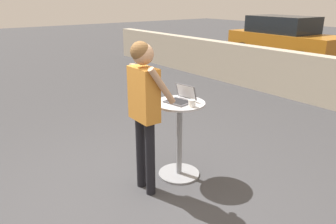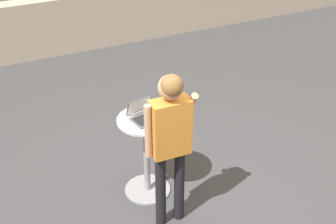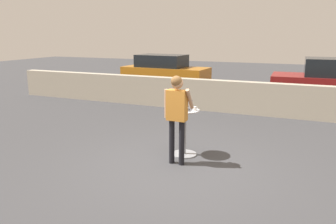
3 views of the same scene
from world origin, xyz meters
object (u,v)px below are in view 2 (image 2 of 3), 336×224
(laptop, at_px, (144,115))
(standing_person, at_px, (170,133))
(cafe_table, at_px, (147,152))
(coffee_mug, at_px, (164,111))

(laptop, relative_size, standing_person, 0.19)
(cafe_table, height_order, coffee_mug, coffee_mug)
(coffee_mug, relative_size, standing_person, 0.06)
(cafe_table, bearing_deg, standing_person, -86.60)
(coffee_mug, bearing_deg, cafe_table, -179.54)
(standing_person, bearing_deg, laptop, 94.09)
(cafe_table, relative_size, standing_person, 0.56)
(laptop, height_order, coffee_mug, laptop)
(laptop, relative_size, coffee_mug, 3.10)
(cafe_table, height_order, standing_person, standing_person)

